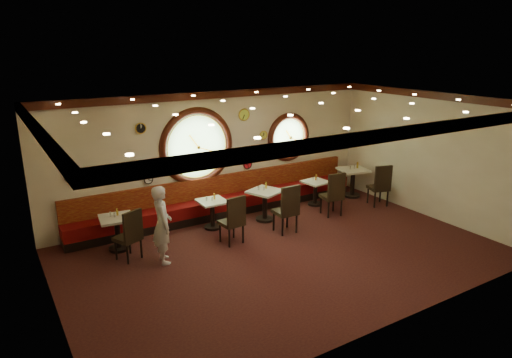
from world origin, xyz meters
name	(u,v)px	position (x,y,z in m)	size (l,w,h in m)	color
floor	(284,254)	(0.00, 0.00, 0.00)	(9.00, 6.00, 0.00)	black
ceiling	(286,104)	(0.00, 0.00, 3.20)	(9.00, 6.00, 0.02)	gold
wall_back	(218,153)	(0.00, 3.00, 1.60)	(9.00, 0.02, 3.20)	beige
wall_front	(399,232)	(0.00, -3.00, 1.60)	(9.00, 0.02, 3.20)	beige
wall_left	(46,227)	(-4.50, 0.00, 1.60)	(0.02, 6.00, 3.20)	beige
wall_right	(430,155)	(4.50, 0.00, 1.60)	(0.02, 6.00, 3.20)	beige
molding_back	(218,94)	(0.00, 2.95, 3.11)	(9.00, 0.10, 0.18)	#351109
molding_front	(406,132)	(0.00, -2.95, 3.11)	(9.00, 0.10, 0.18)	#351109
molding_left	(37,130)	(-4.45, 0.00, 3.11)	(0.10, 6.00, 0.18)	#351109
molding_right	(436,95)	(4.45, 0.00, 3.11)	(0.10, 6.00, 0.18)	#351109
banquette_base	(224,211)	(0.00, 2.72, 0.10)	(8.00, 0.55, 0.20)	black
banquette_seat	(224,202)	(0.00, 2.72, 0.35)	(8.00, 0.55, 0.30)	#570709
banquette_back	(220,185)	(0.00, 2.94, 0.75)	(8.00, 0.10, 0.55)	#5F070D
porthole_left_glass	(197,147)	(-0.60, 3.00, 1.85)	(1.66, 1.66, 0.02)	#8DCA79
porthole_left_frame	(197,147)	(-0.60, 2.98, 1.85)	(1.98, 1.98, 0.18)	#351109
porthole_left_ring	(197,147)	(-0.60, 2.95, 1.85)	(1.61, 1.61, 0.03)	gold
porthole_right_glass	(288,137)	(2.20, 3.00, 1.80)	(1.10, 1.10, 0.02)	#8DCA79
porthole_right_frame	(288,137)	(2.20, 2.98, 1.80)	(1.38, 1.38, 0.18)	#351109
porthole_right_ring	(289,137)	(2.20, 2.95, 1.80)	(1.09, 1.09, 0.03)	gold
wall_clock_0	(244,115)	(0.75, 2.96, 2.55)	(0.30, 0.30, 0.03)	#BEDE45
wall_clock_1	(141,128)	(-2.00, 2.96, 2.45)	(0.24, 0.24, 0.03)	black
wall_clock_2	(131,170)	(-2.30, 2.96, 1.50)	(0.36, 0.36, 0.03)	yellow
wall_clock_3	(326,144)	(3.55, 2.96, 1.45)	(0.34, 0.34, 0.03)	silver
wall_clock_4	(248,164)	(0.85, 2.96, 1.20)	(0.24, 0.24, 0.03)	red
wall_clock_5	(72,176)	(-3.60, 2.96, 1.55)	(0.32, 0.32, 0.03)	red
wall_clock_6	(263,135)	(1.35, 2.96, 1.95)	(0.22, 0.22, 0.03)	#D4D246
wall_clock_7	(148,180)	(-1.90, 2.96, 1.20)	(0.20, 0.20, 0.03)	white
table_a	(117,229)	(-2.95, 2.05, 0.48)	(0.77, 0.77, 0.76)	black
table_b	(212,211)	(-0.66, 2.07, 0.45)	(0.66, 0.66, 0.71)	black
table_c	(265,201)	(0.70, 1.85, 0.50)	(0.94, 0.94, 0.80)	black
table_d	(315,190)	(2.51, 2.09, 0.44)	(0.70, 0.70, 0.69)	black
table_e	(353,179)	(3.90, 2.10, 0.53)	(0.90, 0.90, 0.84)	black
chair_a	(130,232)	(-2.85, 1.41, 0.63)	(0.61, 0.61, 0.68)	black
chair_b	(234,217)	(-0.66, 1.00, 0.65)	(0.52, 0.52, 0.70)	black
chair_c	(288,206)	(0.72, 0.87, 0.68)	(0.51, 0.51, 0.74)	black
chair_d	(334,191)	(2.38, 1.18, 0.67)	(0.56, 0.56, 0.73)	black
chair_e	(381,183)	(3.97, 1.09, 0.67)	(0.61, 0.61, 0.73)	black
condiment_a_salt	(110,214)	(-3.04, 2.15, 0.81)	(0.04, 0.04, 0.11)	silver
condiment_b_salt	(207,199)	(-0.79, 2.11, 0.77)	(0.04, 0.04, 0.11)	silver
condiment_c_salt	(258,188)	(0.58, 1.96, 0.85)	(0.04, 0.04, 0.11)	silver
condiment_d_salt	(313,179)	(2.49, 2.18, 0.74)	(0.04, 0.04, 0.10)	#B8B7BC
condiment_a_pepper	(114,215)	(-2.98, 2.07, 0.81)	(0.04, 0.04, 0.10)	#BAB9BE
condiment_b_pepper	(212,199)	(-0.67, 2.05, 0.76)	(0.03, 0.03, 0.09)	silver
condiment_c_pepper	(264,188)	(0.69, 1.87, 0.84)	(0.03, 0.03, 0.09)	silver
condiment_d_pepper	(317,179)	(2.57, 2.11, 0.73)	(0.03, 0.03, 0.09)	silver
condiment_a_bottle	(117,212)	(-2.90, 2.14, 0.83)	(0.05, 0.05, 0.15)	gold
condiment_b_bottle	(214,196)	(-0.57, 2.12, 0.78)	(0.05, 0.05, 0.14)	gold
condiment_c_bottle	(266,185)	(0.81, 1.97, 0.88)	(0.05, 0.05, 0.17)	gold
condiment_d_bottle	(316,177)	(2.58, 2.17, 0.77)	(0.05, 0.05, 0.17)	orange
condiment_e_salt	(350,168)	(3.80, 2.13, 0.88)	(0.03, 0.03, 0.09)	silver
condiment_e_pepper	(355,167)	(3.96, 2.12, 0.89)	(0.04, 0.04, 0.11)	silver
condiment_e_bottle	(357,165)	(4.07, 2.12, 0.93)	(0.06, 0.06, 0.18)	gold
waiter	(162,224)	(-2.30, 1.00, 0.82)	(0.60, 0.39, 1.63)	silver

